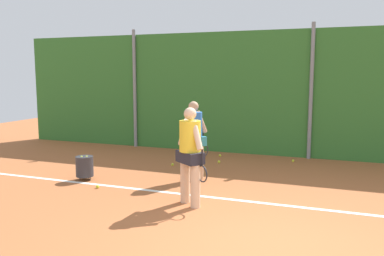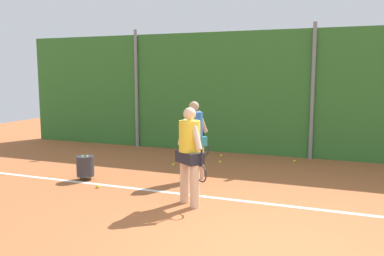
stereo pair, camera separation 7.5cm
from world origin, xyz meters
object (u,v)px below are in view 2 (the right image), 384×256
at_px(ball_hopper, 85,166).
at_px(tennis_ball_6, 98,186).
at_px(player_midcourt, 194,136).
at_px(tennis_ball_8, 294,161).
at_px(tennis_ball_4, 83,160).
at_px(tennis_ball_10, 221,156).
at_px(tennis_ball_0, 189,161).
at_px(tennis_ball_9, 220,162).
at_px(tennis_ball_5, 173,165).
at_px(player_foreground_near, 190,151).

relative_size(ball_hopper, tennis_ball_6, 7.78).
bearing_deg(player_midcourt, tennis_ball_8, -1.00).
height_order(tennis_ball_4, tennis_ball_10, same).
relative_size(tennis_ball_0, tennis_ball_9, 1.00).
bearing_deg(tennis_ball_9, tennis_ball_4, -162.37).
distance_m(player_midcourt, tennis_ball_10, 2.63).
xyz_separation_m(player_midcourt, tennis_ball_0, (-0.71, 1.54, -0.89)).
bearing_deg(tennis_ball_4, tennis_ball_5, 8.68).
bearing_deg(tennis_ball_5, tennis_ball_8, 28.54).
relative_size(tennis_ball_0, tennis_ball_8, 1.00).
distance_m(player_foreground_near, tennis_ball_5, 3.04).
xyz_separation_m(tennis_ball_4, tennis_ball_6, (1.72, -1.89, 0.00)).
bearing_deg(tennis_ball_6, tennis_ball_0, 73.31).
relative_size(tennis_ball_0, tennis_ball_6, 1.00).
xyz_separation_m(tennis_ball_0, tennis_ball_10, (0.56, 0.93, 0.00)).
relative_size(tennis_ball_4, tennis_ball_9, 1.00).
distance_m(tennis_ball_0, tennis_ball_5, 0.55).
bearing_deg(tennis_ball_5, tennis_ball_0, 67.88).
bearing_deg(ball_hopper, tennis_ball_8, 40.00).
bearing_deg(tennis_ball_6, tennis_ball_5, 74.59).
bearing_deg(tennis_ball_4, player_foreground_near, -30.24).
xyz_separation_m(player_midcourt, ball_hopper, (-2.14, -0.78, -0.63)).
relative_size(ball_hopper, tennis_ball_0, 7.78).
height_order(tennis_ball_4, tennis_ball_5, same).
height_order(player_foreground_near, player_midcourt, player_foreground_near).
bearing_deg(tennis_ball_9, tennis_ball_10, 104.49).
bearing_deg(tennis_ball_8, tennis_ball_6, -131.66).
bearing_deg(tennis_ball_4, tennis_ball_10, 30.13).
height_order(player_foreground_near, tennis_ball_4, player_foreground_near).
height_order(ball_hopper, tennis_ball_9, ball_hopper).
bearing_deg(tennis_ball_8, tennis_ball_10, -179.70).
relative_size(player_midcourt, tennis_ball_5, 24.94).
bearing_deg(tennis_ball_8, tennis_ball_0, -159.07).
bearing_deg(tennis_ball_10, tennis_ball_5, -117.89).
distance_m(tennis_ball_6, tennis_ball_8, 4.95).
bearing_deg(player_midcourt, ball_hopper, 144.22).
relative_size(tennis_ball_5, tennis_ball_10, 1.00).
relative_size(ball_hopper, tennis_ball_9, 7.78).
relative_size(player_foreground_near, tennis_ball_6, 25.06).
bearing_deg(player_foreground_near, tennis_ball_10, 136.07).
height_order(tennis_ball_0, tennis_ball_10, same).
distance_m(ball_hopper, tennis_ball_9, 3.32).
xyz_separation_m(ball_hopper, tennis_ball_6, (0.60, -0.44, -0.26)).
bearing_deg(ball_hopper, tennis_ball_9, 48.98).
bearing_deg(tennis_ball_8, tennis_ball_4, -160.14).
relative_size(ball_hopper, tennis_ball_10, 7.78).
bearing_deg(tennis_ball_8, tennis_ball_5, -151.46).
height_order(player_foreground_near, tennis_ball_8, player_foreground_near).
bearing_deg(player_foreground_near, tennis_ball_0, 148.36).
bearing_deg(tennis_ball_6, player_midcourt, 38.30).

